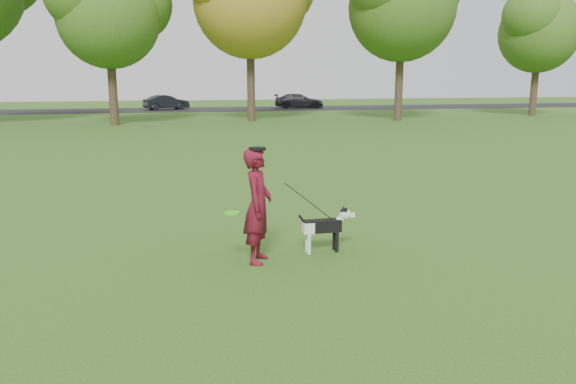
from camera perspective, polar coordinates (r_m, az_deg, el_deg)
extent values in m
plane|color=#285116|center=(8.38, -1.53, -6.80)|extent=(120.00, 120.00, 0.00)
cube|color=black|center=(47.90, -11.15, 8.20)|extent=(120.00, 7.00, 0.02)
imported|color=#540C1D|center=(8.05, -3.09, -1.41)|extent=(0.59, 0.71, 1.67)
cube|color=black|center=(8.61, 3.49, -3.46)|extent=(0.58, 0.18, 0.19)
cube|color=silver|center=(8.56, 2.07, -3.62)|extent=(0.16, 0.18, 0.17)
cylinder|color=silver|center=(8.57, 2.16, -5.29)|extent=(0.06, 0.06, 0.32)
cylinder|color=silver|center=(8.68, 1.95, -5.06)|extent=(0.06, 0.06, 0.32)
cylinder|color=black|center=(8.69, 4.98, -5.09)|extent=(0.06, 0.06, 0.32)
cylinder|color=black|center=(8.80, 4.73, -4.86)|extent=(0.06, 0.06, 0.32)
cylinder|color=silver|center=(8.68, 5.15, -3.05)|extent=(0.19, 0.12, 0.20)
sphere|color=silver|center=(8.68, 5.82, -2.27)|extent=(0.18, 0.18, 0.18)
sphere|color=black|center=(8.67, 5.76, -2.04)|extent=(0.14, 0.14, 0.14)
cube|color=silver|center=(8.71, 6.41, -2.34)|extent=(0.12, 0.07, 0.06)
sphere|color=black|center=(8.73, 6.80, -2.31)|extent=(0.04, 0.04, 0.04)
cone|color=black|center=(8.61, 5.87, -1.77)|extent=(0.06, 0.06, 0.07)
cone|color=black|center=(8.70, 5.67, -1.63)|extent=(0.06, 0.06, 0.07)
cylinder|color=black|center=(8.52, 1.69, -3.15)|extent=(0.20, 0.04, 0.26)
cylinder|color=black|center=(8.66, 4.78, -3.02)|extent=(0.13, 0.13, 0.02)
imported|color=black|center=(47.85, -12.27, 8.89)|extent=(3.87, 2.33, 1.20)
imported|color=black|center=(49.31, 1.12, 9.24)|extent=(4.50, 2.46, 1.24)
cylinder|color=#3ADF1C|center=(7.89, -5.71, -2.14)|extent=(0.23, 0.23, 0.02)
cylinder|color=black|center=(7.91, -3.15, 4.41)|extent=(0.24, 0.24, 0.04)
cylinder|color=#38281C|center=(33.40, -17.39, 10.12)|extent=(0.48, 0.48, 4.20)
sphere|color=#426B1E|center=(33.61, -17.85, 17.53)|extent=(5.60, 5.60, 5.60)
cylinder|color=#38281C|center=(34.75, -3.79, 11.34)|extent=(0.48, 0.48, 5.04)
cylinder|color=#38281C|center=(35.89, 11.22, 10.99)|extent=(0.48, 0.48, 4.83)
cylinder|color=#38281C|center=(43.19, 23.73, 9.75)|extent=(0.48, 0.48, 3.99)
sphere|color=#426B1E|center=(43.32, 24.19, 15.19)|extent=(5.32, 5.32, 5.32)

